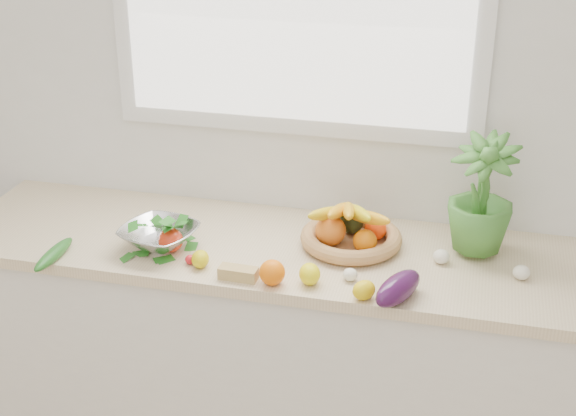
% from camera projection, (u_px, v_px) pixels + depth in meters
% --- Properties ---
extents(back_wall, '(4.50, 0.02, 2.70)m').
position_uv_depth(back_wall, '(296.00, 91.00, 2.79)').
color(back_wall, white).
rests_on(back_wall, ground).
extents(counter_cabinet, '(2.20, 0.58, 0.86)m').
position_uv_depth(counter_cabinet, '(276.00, 359.00, 2.91)').
color(counter_cabinet, silver).
rests_on(counter_cabinet, ground).
extents(countertop, '(2.24, 0.62, 0.04)m').
position_uv_depth(countertop, '(275.00, 249.00, 2.72)').
color(countertop, beige).
rests_on(countertop, counter_cabinet).
extents(orange_loose, '(0.09, 0.09, 0.08)m').
position_uv_depth(orange_loose, '(272.00, 272.00, 2.45)').
color(orange_loose, orange).
rests_on(orange_loose, countertop).
extents(lemon_a, '(0.07, 0.08, 0.06)m').
position_uv_depth(lemon_a, '(200.00, 259.00, 2.56)').
color(lemon_a, '#D5C30B').
rests_on(lemon_a, countertop).
extents(lemon_b, '(0.09, 0.10, 0.06)m').
position_uv_depth(lemon_b, '(364.00, 290.00, 2.38)').
color(lemon_b, yellow).
rests_on(lemon_b, countertop).
extents(lemon_c, '(0.09, 0.10, 0.07)m').
position_uv_depth(lemon_c, '(310.00, 274.00, 2.46)').
color(lemon_c, yellow).
rests_on(lemon_c, countertop).
extents(apple, '(0.11, 0.11, 0.08)m').
position_uv_depth(apple, '(171.00, 240.00, 2.65)').
color(apple, red).
rests_on(apple, countertop).
extents(ginger, '(0.12, 0.05, 0.04)m').
position_uv_depth(ginger, '(238.00, 273.00, 2.49)').
color(ginger, tan).
rests_on(ginger, countertop).
extents(garlic_a, '(0.07, 0.07, 0.05)m').
position_uv_depth(garlic_a, '(441.00, 257.00, 2.58)').
color(garlic_a, white).
rests_on(garlic_a, countertop).
extents(garlic_b, '(0.07, 0.07, 0.05)m').
position_uv_depth(garlic_b, '(522.00, 272.00, 2.49)').
color(garlic_b, white).
rests_on(garlic_b, countertop).
extents(garlic_c, '(0.05, 0.05, 0.04)m').
position_uv_depth(garlic_c, '(350.00, 275.00, 2.48)').
color(garlic_c, white).
rests_on(garlic_c, countertop).
extents(eggplant, '(0.16, 0.23, 0.08)m').
position_uv_depth(eggplant, '(398.00, 288.00, 2.36)').
color(eggplant, '#38103B').
rests_on(eggplant, countertop).
extents(cucumber, '(0.05, 0.23, 0.04)m').
position_uv_depth(cucumber, '(54.00, 254.00, 2.60)').
color(cucumber, '#1B5017').
rests_on(cucumber, countertop).
extents(radish, '(0.04, 0.04, 0.03)m').
position_uv_depth(radish, '(190.00, 260.00, 2.58)').
color(radish, red).
rests_on(radish, countertop).
extents(potted_herb, '(0.27, 0.27, 0.39)m').
position_uv_depth(potted_herb, '(481.00, 194.00, 2.56)').
color(potted_herb, '#3E7B2C').
rests_on(potted_herb, countertop).
extents(fruit_basket, '(0.40, 0.40, 0.18)m').
position_uv_depth(fruit_basket, '(350.00, 232.00, 2.68)').
color(fruit_basket, tan).
rests_on(fruit_basket, countertop).
extents(colander_with_spinach, '(0.30, 0.30, 0.13)m').
position_uv_depth(colander_with_spinach, '(159.00, 231.00, 2.66)').
color(colander_with_spinach, white).
rests_on(colander_with_spinach, countertop).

